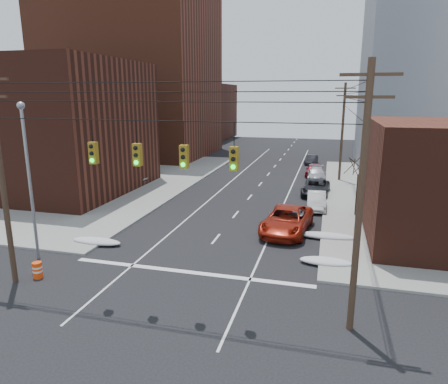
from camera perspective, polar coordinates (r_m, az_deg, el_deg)
The scene contains 27 objects.
ground at distance 17.71m, azimuth -12.61°, elevation -19.77°, with size 160.00×160.00×0.00m, color black.
sidewalk_nw at distance 53.48m, azimuth -25.27°, elevation 2.03°, with size 40.00×40.00×0.15m, color gray.
building_brick_tall at distance 68.70m, azimuth -12.84°, elevation 17.82°, with size 24.00×20.00×30.00m, color brown.
building_brick_near at distance 45.67m, azimuth -25.24°, elevation 8.42°, with size 20.00×16.00×13.00m, color #481F15.
building_brick_far at distance 93.17m, azimuth -6.16°, elevation 11.36°, with size 22.00×18.00×12.00m, color #481F15.
building_glass at distance 84.67m, azimuth 27.05°, elevation 13.15°, with size 20.00×18.00×22.00m, color gray.
utility_pole_left at distance 22.74m, azimuth -29.20°, elevation 2.09°, with size 2.20×0.28×11.00m.
utility_pole_right at distance 16.49m, azimuth 18.92°, elevation -0.70°, with size 2.20×0.28×11.00m.
utility_pole_far at distance 47.15m, azimuth 16.55°, elevation 8.40°, with size 2.20×0.28×11.00m.
traffic_signals at distance 17.64m, azimuth -9.13°, elevation 5.36°, with size 17.00×0.42×2.02m.
street_light at distance 25.62m, azimuth -26.18°, elevation 3.00°, with size 0.44×0.44×9.32m.
bare_tree at distance 33.87m, azimuth 18.51°, elevation 0.44°, with size 2.09×2.20×4.93m.
snow_nw at distance 28.03m, azimuth -17.75°, elevation -6.72°, with size 3.50×1.08×0.42m, color silver.
snow_ne at distance 24.39m, azimuth 14.32°, elevation -9.59°, with size 3.00×1.08×0.42m, color silver.
snow_east_far at distance 28.59m, azimuth 14.47°, elevation -6.09°, with size 4.00×1.08×0.42m, color silver.
red_pickup at distance 29.16m, azimuth 8.98°, elevation -3.99°, with size 2.98×6.45×1.79m, color maroon.
parked_car_a at distance 29.65m, azimuth 10.18°, elevation -4.08°, with size 1.72×4.28×1.46m, color #9D9EA2.
parked_car_b at distance 35.58m, azimuth 13.07°, elevation -1.22°, with size 1.55×4.45×1.47m, color silver.
parked_car_c at distance 40.59m, azimuth 12.97°, elevation 0.63°, with size 2.46×5.34×1.48m, color black.
parked_car_d at distance 47.67m, azimuth 13.06°, elevation 2.53°, with size 2.06×5.06×1.47m, color #B0B1B5.
parked_car_e at distance 50.26m, azimuth 12.72°, elevation 3.13°, with size 1.76×4.38×1.49m, color maroon.
parked_car_f at distance 58.81m, azimuth 12.37°, elevation 4.53°, with size 1.34×3.85×1.27m, color black.
lot_car_a at distance 45.05m, azimuth -13.60°, elevation 1.91°, with size 1.31×3.76×1.24m, color white.
lot_car_b at distance 45.45m, azimuth -14.21°, elevation 2.16°, with size 2.55×5.53×1.54m, color #ADACB1.
lot_car_c at distance 45.87m, azimuth -20.29°, elevation 1.78°, with size 2.03×4.99×1.45m, color black.
lot_car_d at distance 46.63m, azimuth -20.94°, elevation 1.88°, with size 1.67×4.14×1.41m, color silver.
construction_barrel at distance 24.20m, azimuth -25.09°, elevation -10.05°, with size 0.63×0.63×0.90m.
Camera 1 is at (7.20, -12.97, 9.67)m, focal length 32.00 mm.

